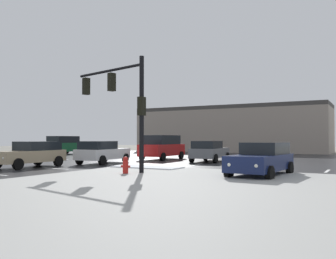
{
  "coord_description": "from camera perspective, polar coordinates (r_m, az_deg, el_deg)",
  "views": [
    {
      "loc": [
        16.02,
        -21.2,
        1.78
      ],
      "look_at": [
        1.3,
        5.05,
        2.54
      ],
      "focal_mm": 38.53,
      "sensor_mm": 36.0,
      "label": 1
    }
  ],
  "objects": [
    {
      "name": "ground_plane",
      "position": [
        26.63,
        -7.81,
        -5.26
      ],
      "size": [
        120.0,
        120.0,
        0.0
      ],
      "primitive_type": "plane",
      "color": "slate"
    },
    {
      "name": "road_asphalt",
      "position": [
        26.63,
        -7.81,
        -5.24
      ],
      "size": [
        44.0,
        44.0,
        0.02
      ],
      "primitive_type": "cube",
      "color": "#232326",
      "rests_on": "ground_plane"
    },
    {
      "name": "sidewalk_corner",
      "position": [
        10.19,
        5.71,
        -11.1
      ],
      "size": [
        18.0,
        18.0,
        0.14
      ],
      "primitive_type": "cube",
      "color": "#9E9E99",
      "rests_on": "ground_plane"
    },
    {
      "name": "snow_strip_curbside",
      "position": [
        20.49,
        -3.37,
        -5.94
      ],
      "size": [
        4.0,
        1.6,
        0.06
      ],
      "primitive_type": "cube",
      "color": "white",
      "rests_on": "sidewalk_corner"
    },
    {
      "name": "lane_markings",
      "position": [
        24.81,
        -7.51,
        -5.49
      ],
      "size": [
        36.15,
        36.15,
        0.01
      ],
      "color": "silver",
      "rests_on": "road_asphalt"
    },
    {
      "name": "traffic_signal_mast",
      "position": [
        18.56,
        -7.27,
        5.21
      ],
      "size": [
        5.08,
        1.4,
        5.63
      ],
      "rotation": [
        0.0,
        0.0,
        2.92
      ],
      "color": "black",
      "rests_on": "sidewalk_corner"
    },
    {
      "name": "fire_hydrant",
      "position": [
        17.15,
        -6.74,
        -5.59
      ],
      "size": [
        0.48,
        0.26,
        0.79
      ],
      "color": "red",
      "rests_on": "sidewalk_corner"
    },
    {
      "name": "strip_building_background",
      "position": [
        49.76,
        9.83,
        0.02
      ],
      "size": [
        25.27,
        8.0,
        6.05
      ],
      "color": "gray",
      "rests_on": "ground_plane"
    },
    {
      "name": "suv_green",
      "position": [
        41.77,
        -16.22,
        -2.33
      ],
      "size": [
        2.38,
        4.92,
        2.03
      ],
      "rotation": [
        0.0,
        0.0,
        1.62
      ],
      "color": "#195933",
      "rests_on": "road_asphalt"
    },
    {
      "name": "sedan_grey",
      "position": [
        27.51,
        6.55,
        -3.36
      ],
      "size": [
        2.28,
        4.64,
        1.58
      ],
      "rotation": [
        0.0,
        0.0,
        1.64
      ],
      "color": "slate",
      "rests_on": "road_asphalt"
    },
    {
      "name": "sedan_tan",
      "position": [
        23.69,
        -20.82,
        -3.59
      ],
      "size": [
        2.11,
        4.58,
        1.58
      ],
      "rotation": [
        0.0,
        0.0,
        -1.55
      ],
      "color": "tan",
      "rests_on": "road_asphalt"
    },
    {
      "name": "sedan_white",
      "position": [
        25.66,
        -10.39,
        -3.49
      ],
      "size": [
        2.41,
        4.67,
        1.58
      ],
      "rotation": [
        0.0,
        0.0,
        1.68
      ],
      "color": "white",
      "rests_on": "road_asphalt"
    },
    {
      "name": "suv_red",
      "position": [
        30.28,
        -0.93,
        -2.74
      ],
      "size": [
        2.25,
        4.87,
        2.03
      ],
      "rotation": [
        0.0,
        0.0,
        1.59
      ],
      "color": "#B21919",
      "rests_on": "road_asphalt"
    },
    {
      "name": "sedan_navy",
      "position": [
        17.17,
        14.64,
        -4.49
      ],
      "size": [
        2.27,
        4.63,
        1.58
      ],
      "rotation": [
        0.0,
        0.0,
        -1.64
      ],
      "color": "#141E47",
      "rests_on": "road_asphalt"
    }
  ]
}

